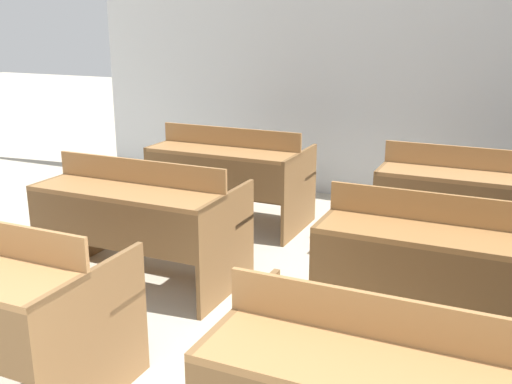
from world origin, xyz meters
The scene contains 5 objects.
wall_back centered at (0.00, 5.58, 1.55)m, with size 6.41×0.06×3.10m.
bench_second_left centered at (-1.07, 3.00, 0.47)m, with size 1.27×0.75×0.85m.
bench_second_right centered at (0.87, 3.00, 0.47)m, with size 1.27×0.75×0.85m.
bench_third_left centered at (-1.07, 4.31, 0.47)m, with size 1.27×0.75×0.85m.
bench_third_right centered at (0.89, 4.30, 0.47)m, with size 1.27×0.75×0.85m.
Camera 1 is at (1.19, -0.11, 1.72)m, focal length 42.00 mm.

